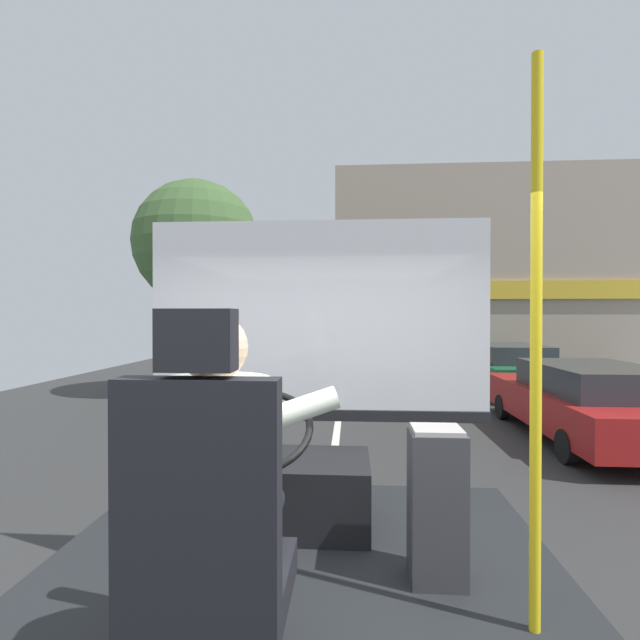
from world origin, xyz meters
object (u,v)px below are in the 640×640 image
at_px(parked_car_red, 589,400).
at_px(parked_car_green, 506,367).
at_px(bus_driver, 219,472).
at_px(driver_seat, 208,548).
at_px(fare_box, 437,504).
at_px(parked_car_charcoal, 458,348).
at_px(steering_console, 276,489).
at_px(handrail_pole, 536,343).

relative_size(parked_car_red, parked_car_green, 0.99).
relative_size(bus_driver, parked_car_green, 0.19).
xyz_separation_m(driver_seat, parked_car_green, (4.54, 11.22, -0.65)).
bearing_deg(fare_box, driver_seat, -136.64).
xyz_separation_m(parked_car_red, parked_car_charcoal, (0.34, 10.88, 0.07)).
bearing_deg(bus_driver, parked_car_red, 55.63).
bearing_deg(parked_car_charcoal, parked_car_red, -91.79).
bearing_deg(fare_box, steering_console, 149.40).
relative_size(parked_car_red, parked_car_charcoal, 1.13).
bearing_deg(parked_car_red, parked_car_charcoal, 88.21).
height_order(steering_console, handrail_pole, handrail_pole).
bearing_deg(steering_console, parked_car_green, 65.40).
relative_size(bus_driver, handrail_pole, 0.37).
xyz_separation_m(steering_console, parked_car_green, (4.54, 9.92, -0.35)).
relative_size(steering_console, parked_car_red, 0.25).
relative_size(bus_driver, steering_console, 0.77).
xyz_separation_m(handrail_pole, parked_car_red, (3.13, 5.93, -1.27)).
bearing_deg(bus_driver, parked_car_green, 67.75).
height_order(driver_seat, handrail_pole, handrail_pole).
bearing_deg(fare_box, bus_driver, -141.08).
bearing_deg(parked_car_charcoal, handrail_pole, -101.67).
height_order(fare_box, parked_car_red, fare_box).
distance_m(steering_console, parked_car_green, 10.92).
xyz_separation_m(bus_driver, steering_console, (0.00, 1.18, -0.50)).
bearing_deg(parked_car_red, driver_seat, -123.88).
height_order(driver_seat, parked_car_red, driver_seat).
distance_m(driver_seat, handrail_pole, 1.40).
xyz_separation_m(steering_console, handrail_pole, (1.17, -0.83, 0.91)).
distance_m(handrail_pole, parked_car_charcoal, 17.21).
xyz_separation_m(bus_driver, handrail_pole, (1.17, 0.35, 0.41)).
bearing_deg(parked_car_red, bus_driver, -124.37).
xyz_separation_m(fare_box, parked_car_charcoal, (3.79, 16.48, -0.42)).
xyz_separation_m(bus_driver, fare_box, (0.84, 0.68, -0.36)).
distance_m(bus_driver, handrail_pole, 1.29).
relative_size(fare_box, parked_car_green, 0.16).
height_order(bus_driver, parked_car_charcoal, bus_driver).
bearing_deg(bus_driver, driver_seat, -90.00).
height_order(handrail_pole, fare_box, handrail_pole).
bearing_deg(parked_car_green, bus_driver, -112.25).
xyz_separation_m(fare_box, parked_car_red, (3.45, 5.60, -0.50)).
bearing_deg(parked_car_green, fare_box, -109.54).
height_order(driver_seat, steering_console, driver_seat).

